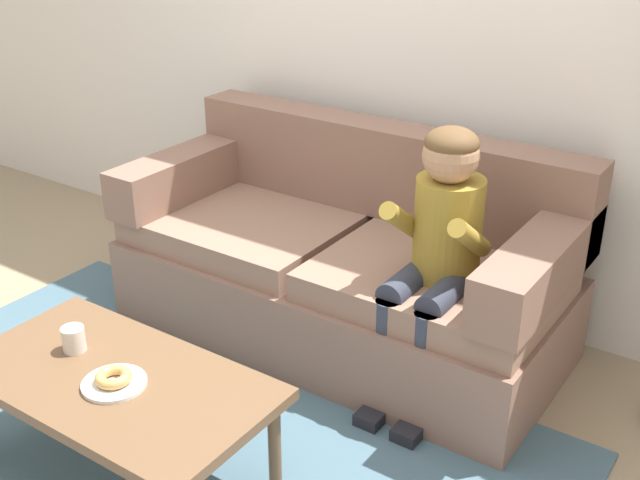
{
  "coord_description": "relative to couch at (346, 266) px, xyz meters",
  "views": [
    {
      "loc": [
        1.77,
        -1.8,
        1.93
      ],
      "look_at": [
        0.23,
        0.45,
        0.65
      ],
      "focal_mm": 44.45,
      "sensor_mm": 36.0,
      "label": 1
    }
  ],
  "objects": [
    {
      "name": "donut",
      "position": [
        -0.07,
        -1.28,
        0.11
      ],
      "size": [
        0.16,
        0.16,
        0.04
      ],
      "primitive_type": "torus",
      "rotation": [
        0.0,
        0.0,
        0.39
      ],
      "color": "tan",
      "rests_on": "plate"
    },
    {
      "name": "ground",
      "position": [
        -0.09,
        -0.84,
        -0.34
      ],
      "size": [
        10.0,
        10.0,
        0.0
      ],
      "primitive_type": "plane",
      "color": "#9E896B"
    },
    {
      "name": "area_rug",
      "position": [
        -0.09,
        -1.09,
        -0.33
      ],
      "size": [
        2.76,
        1.86,
        0.01
      ],
      "primitive_type": "cube",
      "color": "#476675",
      "rests_on": "ground"
    },
    {
      "name": "plate",
      "position": [
        -0.07,
        -1.28,
        0.09
      ],
      "size": [
        0.21,
        0.21,
        0.01
      ],
      "primitive_type": "cylinder",
      "color": "white",
      "rests_on": "coffee_table"
    },
    {
      "name": "toy_controller",
      "position": [
        -0.61,
        -0.78,
        -0.31
      ],
      "size": [
        0.23,
        0.09,
        0.05
      ],
      "rotation": [
        0.0,
        0.0,
        0.03
      ],
      "color": "#339E56",
      "rests_on": "ground"
    },
    {
      "name": "coffee_table",
      "position": [
        -0.11,
        -1.24,
        0.04
      ],
      "size": [
        1.08,
        0.58,
        0.42
      ],
      "color": "brown",
      "rests_on": "ground"
    },
    {
      "name": "person_child",
      "position": [
        0.53,
        -0.2,
        0.33
      ],
      "size": [
        0.34,
        0.58,
        1.1
      ],
      "color": "olive",
      "rests_on": "ground"
    },
    {
      "name": "couch",
      "position": [
        0.0,
        0.0,
        0.0
      ],
      "size": [
        1.95,
        0.9,
        0.91
      ],
      "color": "#846051",
      "rests_on": "ground"
    },
    {
      "name": "wall_back",
      "position": [
        -0.09,
        0.56,
        1.06
      ],
      "size": [
        8.0,
        0.1,
        2.8
      ],
      "primitive_type": "cube",
      "color": "silver",
      "rests_on": "ground"
    },
    {
      "name": "mug",
      "position": [
        -0.34,
        -1.21,
        0.13
      ],
      "size": [
        0.08,
        0.08,
        0.09
      ],
      "primitive_type": "cylinder",
      "color": "silver",
      "rests_on": "coffee_table"
    }
  ]
}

